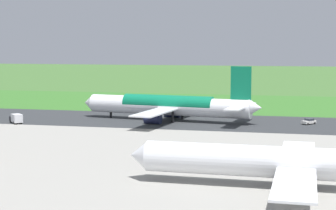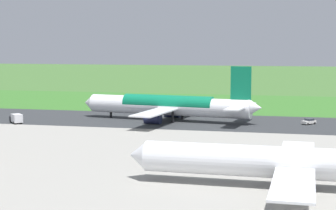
{
  "view_description": "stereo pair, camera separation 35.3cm",
  "coord_description": "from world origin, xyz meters",
  "px_view_note": "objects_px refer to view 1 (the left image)",
  "views": [
    {
      "loc": [
        -42.58,
        154.98,
        21.97
      ],
      "look_at": [
        -7.41,
        0.0,
        4.5
      ],
      "focal_mm": 60.21,
      "sensor_mm": 36.0,
      "label": 1
    },
    {
      "loc": [
        -42.93,
        154.9,
        21.97
      ],
      "look_at": [
        -7.41,
        0.0,
        4.5
      ],
      "focal_mm": 60.21,
      "sensor_mm": 36.0,
      "label": 2
    }
  ],
  "objects_px": {
    "airliner_main": "(169,106)",
    "service_car_followme": "(309,121)",
    "no_stopping_sign": "(126,98)",
    "traffic_cone_orange": "(109,101)",
    "service_truck_baggage": "(16,118)",
    "airliner_parked_near": "(292,162)"
  },
  "relations": [
    {
      "from": "traffic_cone_orange",
      "to": "service_truck_baggage",
      "type": "bearing_deg",
      "value": 84.68
    },
    {
      "from": "service_car_followme",
      "to": "service_truck_baggage",
      "type": "bearing_deg",
      "value": 11.46
    },
    {
      "from": "airliner_main",
      "to": "no_stopping_sign",
      "type": "distance_m",
      "value": 53.31
    },
    {
      "from": "service_car_followme",
      "to": "traffic_cone_orange",
      "type": "height_order",
      "value": "service_car_followme"
    },
    {
      "from": "airliner_parked_near",
      "to": "airliner_main",
      "type": "bearing_deg",
      "value": -63.39
    },
    {
      "from": "airliner_parked_near",
      "to": "traffic_cone_orange",
      "type": "xyz_separation_m",
      "value": [
        68.75,
        -116.24,
        -3.78
      ]
    },
    {
      "from": "service_car_followme",
      "to": "traffic_cone_orange",
      "type": "distance_m",
      "value": 85.99
    },
    {
      "from": "airliner_parked_near",
      "to": "service_car_followme",
      "type": "distance_m",
      "value": 70.57
    },
    {
      "from": "service_truck_baggage",
      "to": "airliner_parked_near",
      "type": "bearing_deg",
      "value": 143.83
    },
    {
      "from": "airliner_parked_near",
      "to": "no_stopping_sign",
      "type": "height_order",
      "value": "airliner_parked_near"
    },
    {
      "from": "airliner_parked_near",
      "to": "service_car_followme",
      "type": "xyz_separation_m",
      "value": [
        -4.0,
        -70.38,
        -3.21
      ]
    },
    {
      "from": "airliner_main",
      "to": "no_stopping_sign",
      "type": "height_order",
      "value": "airliner_main"
    },
    {
      "from": "airliner_main",
      "to": "service_car_followme",
      "type": "relative_size",
      "value": 12.39
    },
    {
      "from": "no_stopping_sign",
      "to": "airliner_main",
      "type": "bearing_deg",
      "value": 120.55
    },
    {
      "from": "airliner_parked_near",
      "to": "no_stopping_sign",
      "type": "xyz_separation_m",
      "value": [
        61.71,
        -115.0,
        -2.41
      ]
    },
    {
      "from": "service_truck_baggage",
      "to": "service_car_followme",
      "type": "bearing_deg",
      "value": -168.54
    },
    {
      "from": "no_stopping_sign",
      "to": "traffic_cone_orange",
      "type": "height_order",
      "value": "no_stopping_sign"
    },
    {
      "from": "service_car_followme",
      "to": "no_stopping_sign",
      "type": "xyz_separation_m",
      "value": [
        65.71,
        -44.62,
        0.8
      ]
    },
    {
      "from": "service_car_followme",
      "to": "traffic_cone_orange",
      "type": "relative_size",
      "value": 7.93
    },
    {
      "from": "airliner_parked_near",
      "to": "service_truck_baggage",
      "type": "relative_size",
      "value": 8.82
    },
    {
      "from": "airliner_main",
      "to": "service_truck_baggage",
      "type": "xyz_separation_m",
      "value": [
        39.86,
        14.69,
        -2.95
      ]
    },
    {
      "from": "service_car_followme",
      "to": "no_stopping_sign",
      "type": "relative_size",
      "value": 1.57
    }
  ]
}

